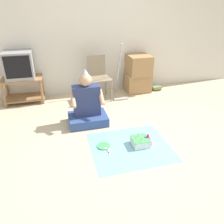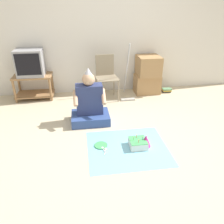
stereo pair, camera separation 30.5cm
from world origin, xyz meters
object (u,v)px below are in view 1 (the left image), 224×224
tv (19,65)px  cardboard_box_stack (138,73)px  book_pile (157,88)px  person_seated (87,106)px  party_hat_blue (148,138)px  folding_chair (98,74)px  birthday_cake (140,141)px  dust_mop (120,83)px  paper_plate (104,146)px

tv → cardboard_box_stack: (2.28, -0.05, -0.32)m
book_pile → person_seated: person_seated is taller
tv → party_hat_blue: bearing=-48.2°
folding_chair → birthday_cake: folding_chair is taller
person_seated → dust_mop: bearing=47.1°
tv → dust_mop: bearing=-8.8°
book_pile → tv: bearing=178.2°
dust_mop → book_pile: 0.96m
birthday_cake → book_pile: bearing=58.9°
birthday_cake → paper_plate: (-0.48, 0.09, -0.05)m
dust_mop → book_pile: (0.90, 0.20, -0.26)m
dust_mop → person_seated: 1.14m
dust_mop → book_pile: dust_mop is taller
cardboard_box_stack → birthday_cake: size_ratio=3.44×
cardboard_box_stack → person_seated: size_ratio=0.88×
birthday_cake → party_hat_blue: bearing=-3.2°
cardboard_box_stack → book_pile: cardboard_box_stack is taller
dust_mop → birthday_cake: dust_mop is taller
tv → dust_mop: 1.87m
cardboard_box_stack → paper_plate: size_ratio=4.37×
birthday_cake → tv: bearing=130.1°
folding_chair → cardboard_box_stack: 0.89m
book_pile → party_hat_blue: 2.09m
cardboard_box_stack → party_hat_blue: (-0.56, -1.87, -0.31)m
book_pile → party_hat_blue: (-0.99, -1.83, 0.05)m
cardboard_box_stack → person_seated: (-1.25, -1.07, -0.11)m
tv → birthday_cake: 2.58m
folding_chair → tv: bearing=172.7°
person_seated → party_hat_blue: (0.69, -0.80, -0.19)m
dust_mop → paper_plate: (-0.68, -1.54, -0.29)m
tv → folding_chair: 1.43m
person_seated → birthday_cake: (0.58, -0.80, -0.22)m
dust_mop → person_seated: bearing=-132.9°
person_seated → paper_plate: (0.10, -0.71, -0.27)m
folding_chair → cardboard_box_stack: bearing=8.7°
cardboard_box_stack → paper_plate: 2.15m
cardboard_box_stack → birthday_cake: (-0.67, -1.86, -0.34)m
birthday_cake → party_hat_blue: size_ratio=1.34×
book_pile → person_seated: 1.99m
cardboard_box_stack → person_seated: person_seated is taller
birthday_cake → folding_chair: bearing=96.8°
dust_mop → party_hat_blue: dust_mop is taller
birthday_cake → person_seated: bearing=126.0°
cardboard_box_stack → person_seated: bearing=-139.5°
party_hat_blue → paper_plate: size_ratio=0.95×
folding_chair → party_hat_blue: (0.31, -1.74, -0.39)m
cardboard_box_stack → book_pile: size_ratio=3.86×
paper_plate → book_pile: bearing=47.6°
birthday_cake → paper_plate: 0.49m
book_pile → person_seated: (-1.68, -1.03, 0.24)m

